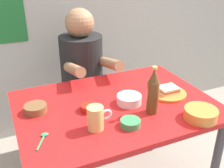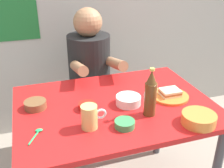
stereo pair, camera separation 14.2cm
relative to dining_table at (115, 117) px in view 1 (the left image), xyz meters
The scene contains 13 objects.
dining_table is the anchor object (origin of this frame).
stool 0.70m from the dining_table, 89.41° to the left, with size 0.34×0.34×0.45m.
person_seated 0.63m from the dining_table, 89.39° to the left, with size 0.33×0.56×0.72m.
plate_orange 0.35m from the dining_table, ahead, with size 0.22×0.22×0.01m, color orange.
sandwich 0.36m from the dining_table, ahead, with size 0.11×0.09×0.04m.
beer_mug 0.30m from the dining_table, 135.70° to the right, with size 0.13×0.08×0.12m.
beer_bottle 0.30m from the dining_table, 49.90° to the right, with size 0.06×0.06×0.26m.
rice_bowl_white 0.14m from the dining_table, 23.16° to the right, with size 0.14×0.14×0.05m.
sambal_bowl_red 0.20m from the dining_table, behind, with size 0.10×0.10×0.03m.
dip_bowl_green 0.26m from the dining_table, 96.70° to the right, with size 0.10×0.10×0.03m.
condiment_bowl_brown 0.45m from the dining_table, 168.22° to the left, with size 0.12×0.12×0.04m.
soup_bowl_orange 0.48m from the dining_table, 43.82° to the right, with size 0.17×0.17×0.05m.
spoon 0.48m from the dining_table, 160.05° to the right, with size 0.07×0.11×0.01m.
Camera 1 is at (-0.56, -1.20, 1.50)m, focal length 43.16 mm.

